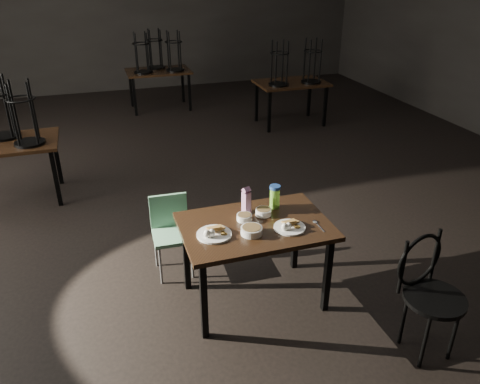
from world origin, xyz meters
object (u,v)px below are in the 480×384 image
object	(u,v)px
juice_carton	(246,201)
bentwood_chair	(428,287)
main_table	(255,232)
water_bottle	(275,196)
school_chair	(171,228)

from	to	relation	value
juice_carton	bentwood_chair	world-z (taller)	juice_carton
main_table	water_bottle	distance (m)	0.38
main_table	bentwood_chair	distance (m)	1.36
juice_carton	school_chair	distance (m)	0.84
juice_carton	bentwood_chair	size ratio (longest dim) A/B	0.25
bentwood_chair	water_bottle	bearing A→B (deg)	112.89
bentwood_chair	school_chair	bearing A→B (deg)	124.68
school_chair	bentwood_chair	bearing A→B (deg)	-41.89
juice_carton	water_bottle	size ratio (longest dim) A/B	1.15
juice_carton	bentwood_chair	xyz separation A→B (m)	(1.01, -1.11, -0.31)
main_table	juice_carton	bearing A→B (deg)	91.64
main_table	school_chair	xyz separation A→B (m)	(-0.59, 0.65, -0.22)
bentwood_chair	school_chair	world-z (taller)	bentwood_chair
main_table	juice_carton	size ratio (longest dim) A/B	5.07
juice_carton	water_bottle	bearing A→B (deg)	1.88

